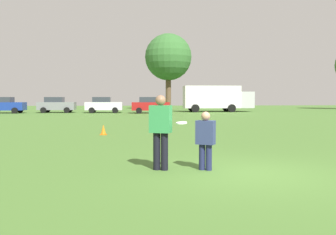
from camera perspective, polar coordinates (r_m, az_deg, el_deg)
The scene contains 11 objects.
ground_plane at distance 8.78m, azimuth 12.36°, elevation -8.50°, with size 145.26×145.26×0.00m, color #47702D.
player_thrower at distance 8.86m, azimuth -1.16°, elevation -1.62°, with size 0.58×0.45×1.82m.
player_defender at distance 8.91m, azimuth 5.84°, elevation -3.14°, with size 0.51×0.43×1.42m.
frisbee at distance 8.78m, azimuth 2.11°, elevation -0.83°, with size 0.27×0.27×0.07m.
traffic_cone at distance 17.57m, azimuth -10.00°, elevation -1.92°, with size 0.32×0.32×0.48m.
parked_car_near_left at distance 45.19m, azimuth -23.99°, elevation 1.79°, with size 4.21×2.23×1.82m.
parked_car_mid_left at distance 44.57m, azimuth -16.95°, elevation 1.91°, with size 4.21×2.23×1.82m.
parked_car_center at distance 42.97m, azimuth -9.98°, elevation 1.95°, with size 4.21×2.23×1.82m.
parked_car_mid_right at distance 41.37m, azimuth -2.82°, elevation 1.96°, with size 4.21×2.23×1.82m.
box_truck at distance 45.62m, azimuth 7.53°, elevation 3.08°, with size 8.51×3.04×3.18m.
tree_west_maple at distance 54.81m, azimuth 0.05°, elevation 9.32°, with size 6.87×6.87×11.17m.
Camera 1 is at (-2.55, -8.21, 1.76)m, focal length 39.26 mm.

